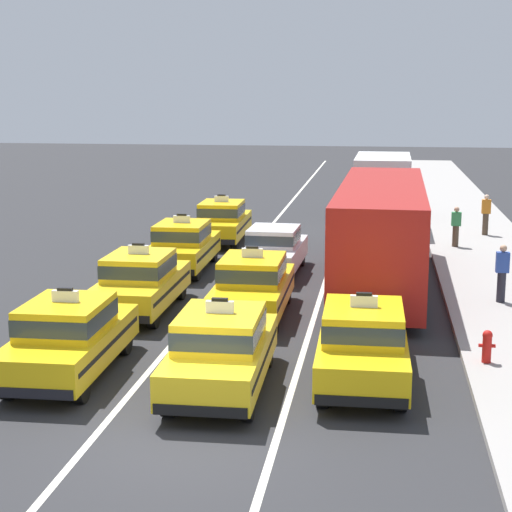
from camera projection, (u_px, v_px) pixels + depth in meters
name	position (u px, v px, depth m)	size (l,w,h in m)	color
ground_plane	(181.00, 444.00, 14.29)	(160.00, 160.00, 0.00)	#2B2B2D
lane_stripe_left_center	(259.00, 240.00, 33.91)	(0.14, 80.00, 0.01)	silver
lane_stripe_center_right	(337.00, 242.00, 33.44)	(0.14, 80.00, 0.01)	silver
sidewalk_curb	(496.00, 271.00, 27.76)	(4.00, 90.00, 0.15)	#9E9993
taxi_left_nearest	(69.00, 336.00, 17.57)	(1.93, 4.60, 1.96)	black
taxi_left_second	(140.00, 281.00, 22.66)	(1.86, 4.58, 1.96)	black
taxi_left_third	(183.00, 245.00, 27.99)	(1.90, 4.59, 1.96)	black
taxi_left_fourth	(222.00, 221.00, 33.22)	(1.93, 4.60, 1.96)	black
taxi_center_nearest	(221.00, 349.00, 16.71)	(1.90, 4.59, 1.96)	black
taxi_center_second	(253.00, 285.00, 22.21)	(1.86, 4.57, 1.96)	black
sedan_center_third	(274.00, 249.00, 27.47)	(1.88, 4.35, 1.58)	black
taxi_right_nearest	(363.00, 342.00, 17.15)	(1.89, 4.59, 1.96)	black
bus_right_second	(381.00, 229.00, 25.43)	(2.72, 11.25, 3.22)	black
box_truck_right_third	(383.00, 188.00, 36.50)	(2.37, 6.99, 3.27)	black
pedestrian_near_crosswalk	(502.00, 273.00, 23.18)	(0.36, 0.24, 1.64)	#23232D
pedestrian_by_storefront	(486.00, 214.00, 34.10)	(0.36, 0.24, 1.68)	#473828
pedestrian_trailing	(456.00, 226.00, 31.53)	(0.36, 0.24, 1.54)	#473828
fire_hydrant	(487.00, 345.00, 18.06)	(0.36, 0.22, 0.73)	red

